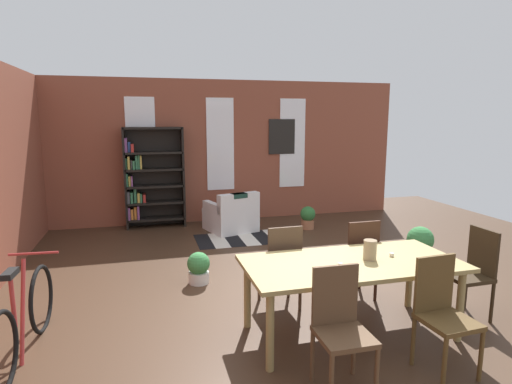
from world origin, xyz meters
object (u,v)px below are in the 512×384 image
(potted_plant_by_shelf, at_px, (420,242))
(dining_chair_head_right, at_px, (473,270))
(dining_chair_far_right, at_px, (358,256))
(dining_chair_near_left, at_px, (340,324))
(bookshelf_tall, at_px, (150,178))
(armchair_white, at_px, (232,216))
(potted_plant_corner, at_px, (199,267))
(dining_chair_far_left, at_px, (282,263))
(dining_chair_near_right, at_px, (442,310))
(bicycle_second, at_px, (23,321))
(potted_plant_window, at_px, (308,217))
(vase_on_table, at_px, (370,250))
(dining_table, at_px, (351,269))

(potted_plant_by_shelf, bearing_deg, dining_chair_head_right, -110.23)
(dining_chair_far_right, xyz_separation_m, dining_chair_near_left, (-0.92, -1.43, 0.00))
(potted_plant_by_shelf, bearing_deg, bookshelf_tall, 141.30)
(dining_chair_head_right, bearing_deg, bookshelf_tall, 123.55)
(armchair_white, bearing_deg, potted_plant_corner, -111.20)
(dining_chair_far_left, xyz_separation_m, dining_chair_near_right, (0.92, -1.43, 0.00))
(bicycle_second, xyz_separation_m, potted_plant_window, (4.05, 3.47, -0.11))
(vase_on_table, bearing_deg, dining_chair_near_right, -69.31)
(vase_on_table, xyz_separation_m, dining_chair_head_right, (1.21, 0.00, -0.32))
(dining_chair_near_right, height_order, armchair_white, dining_chair_near_right)
(dining_table, xyz_separation_m, armchair_white, (-0.32, 4.06, -0.39))
(dining_chair_near_right, height_order, potted_plant_window, dining_chair_near_right)
(dining_chair_far_right, xyz_separation_m, bookshelf_tall, (-2.22, 4.04, 0.44))
(potted_plant_by_shelf, xyz_separation_m, potted_plant_corner, (-3.29, -0.05, -0.07))
(potted_plant_corner, bearing_deg, potted_plant_window, 42.53)
(dining_chair_near_left, bearing_deg, vase_on_table, 47.79)
(bicycle_second, bearing_deg, dining_chair_far_left, 8.04)
(dining_chair_far_right, xyz_separation_m, armchair_white, (-0.79, 3.35, -0.23))
(dining_chair_far_left, distance_m, potted_plant_corner, 1.28)
(dining_chair_near_left, bearing_deg, dining_chair_near_right, -0.01)
(dining_chair_near_right, bearing_deg, dining_chair_far_left, 122.70)
(potted_plant_window, bearing_deg, dining_chair_near_left, -109.01)
(dining_table, relative_size, dining_chair_near_left, 2.16)
(dining_table, xyz_separation_m, bicycle_second, (-2.94, 0.36, -0.33))
(bookshelf_tall, relative_size, armchair_white, 1.92)
(dining_table, xyz_separation_m, potted_plant_by_shelf, (2.04, 1.72, -0.39))
(dining_chair_far_left, bearing_deg, bookshelf_tall, 107.73)
(bicycle_second, bearing_deg, dining_table, -7.07)
(dining_chair_far_left, distance_m, dining_chair_near_left, 1.43)
(armchair_white, bearing_deg, dining_chair_far_left, -92.36)
(potted_plant_window, bearing_deg, potted_plant_by_shelf, -66.18)
(dining_chair_head_right, xyz_separation_m, potted_plant_window, (-0.30, 3.83, -0.29))
(dining_table, xyz_separation_m, dining_chair_far_right, (0.46, 0.72, -0.15))
(dining_chair_far_right, bearing_deg, potted_plant_window, 78.35)
(potted_plant_window, bearing_deg, dining_chair_near_right, -98.10)
(dining_chair_far_left, height_order, potted_plant_corner, dining_chair_far_left)
(vase_on_table, xyz_separation_m, dining_chair_near_right, (0.27, -0.72, -0.32))
(dining_table, distance_m, potted_plant_by_shelf, 2.69)
(dining_chair_near_right, distance_m, armchair_white, 4.84)
(vase_on_table, relative_size, dining_chair_far_right, 0.20)
(dining_table, height_order, dining_chair_head_right, dining_chair_head_right)
(dining_chair_head_right, distance_m, bicycle_second, 4.36)
(dining_chair_far_left, height_order, potted_plant_window, dining_chair_far_left)
(dining_chair_head_right, height_order, dining_chair_near_left, same)
(dining_chair_near_left, relative_size, armchair_white, 0.95)
(vase_on_table, height_order, potted_plant_corner, vase_on_table)
(vase_on_table, distance_m, potted_plant_window, 3.99)
(vase_on_table, height_order, dining_chair_near_left, dining_chair_near_left)
(dining_chair_far_left, distance_m, dining_chair_near_right, 1.70)
(armchair_white, distance_m, potted_plant_window, 1.45)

